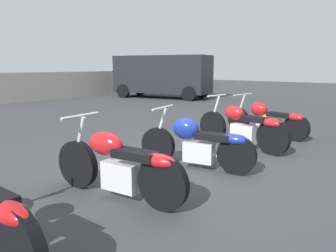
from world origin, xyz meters
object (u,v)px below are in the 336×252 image
object	(u,v)px
motorcycle_slot_1	(119,165)
motorcycle_slot_3	(243,127)
motorcycle_slot_2	(197,143)
parked_van	(162,75)
traffic_cone_near	(265,115)
motorcycle_slot_4	(268,119)

from	to	relation	value
motorcycle_slot_1	motorcycle_slot_3	distance (m)	3.30
motorcycle_slot_1	motorcycle_slot_2	bearing A→B (deg)	-9.13
motorcycle_slot_1	parked_van	distance (m)	13.17
motorcycle_slot_1	parked_van	size ratio (longest dim) A/B	0.39
motorcycle_slot_3	traffic_cone_near	world-z (taller)	motorcycle_slot_3
motorcycle_slot_1	motorcycle_slot_2	distance (m)	1.63
parked_van	traffic_cone_near	xyz separation A→B (m)	(-4.10, -7.22, -0.95)
motorcycle_slot_3	motorcycle_slot_2	bearing A→B (deg)	-169.74
motorcycle_slot_3	motorcycle_slot_4	distance (m)	1.43
motorcycle_slot_3	parked_van	bearing A→B (deg)	57.96
parked_van	traffic_cone_near	distance (m)	8.36
motorcycle_slot_2	traffic_cone_near	xyz separation A→B (m)	(4.75, 0.79, -0.19)
motorcycle_slot_1	motorcycle_slot_4	xyz separation A→B (m)	(4.73, -0.01, -0.03)
motorcycle_slot_2	motorcycle_slot_3	xyz separation A→B (m)	(1.67, 0.01, 0.00)
motorcycle_slot_1	traffic_cone_near	bearing A→B (deg)	-0.11
motorcycle_slot_3	motorcycle_slot_1	bearing A→B (deg)	-171.24
motorcycle_slot_1	motorcycle_slot_4	bearing A→B (deg)	-6.58
motorcycle_slot_1	traffic_cone_near	size ratio (longest dim) A/B	4.24
motorcycle_slot_4	traffic_cone_near	xyz separation A→B (m)	(1.65, 0.72, -0.16)
motorcycle_slot_2	motorcycle_slot_4	bearing A→B (deg)	-9.43
motorcycle_slot_3	parked_van	distance (m)	10.77
motorcycle_slot_1	parked_van	xyz separation A→B (m)	(10.48, 7.94, 0.76)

